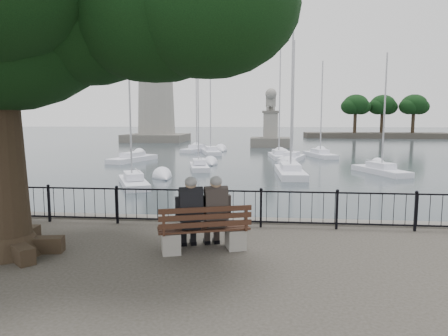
# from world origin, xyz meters

# --- Properties ---
(harbor) EXTENTS (260.00, 260.00, 1.20)m
(harbor) POSITION_xyz_m (0.00, 3.00, -0.50)
(harbor) COLOR #57534F
(harbor) RESTS_ON ground
(railing) EXTENTS (22.06, 0.06, 1.00)m
(railing) POSITION_xyz_m (0.00, 2.50, 0.56)
(railing) COLOR black
(railing) RESTS_ON ground
(bench) EXTENTS (2.09, 1.19, 1.06)m
(bench) POSITION_xyz_m (-0.23, 0.39, 0.37)
(bench) COLOR gray
(bench) RESTS_ON ground
(person_left) EXTENTS (0.66, 0.92, 1.68)m
(person_left) POSITION_xyz_m (-0.54, 0.41, 0.77)
(person_left) COLOR black
(person_left) RESTS_ON ground
(person_right) EXTENTS (0.66, 0.92, 1.68)m
(person_right) POSITION_xyz_m (-0.02, 0.58, 0.77)
(person_right) COLOR #272321
(person_right) RESTS_ON ground
(lighthouse) EXTENTS (10.41, 10.41, 31.71)m
(lighthouse) POSITION_xyz_m (-18.00, 62.00, 12.41)
(lighthouse) COLOR #57534F
(lighthouse) RESTS_ON ground
(lion_monument) EXTENTS (5.59, 5.59, 8.34)m
(lion_monument) POSITION_xyz_m (2.00, 49.94, 1.07)
(lion_monument) COLOR #57534F
(lion_monument) RESTS_ON ground
(sailboat_a) EXTENTS (3.25, 4.94, 8.94)m
(sailboat_a) POSITION_xyz_m (-6.58, 14.58, -0.71)
(sailboat_a) COLOR white
(sailboat_a) RESTS_ON ground
(sailboat_b) EXTENTS (2.30, 4.85, 9.60)m
(sailboat_b) POSITION_xyz_m (-4.00, 22.84, -0.69)
(sailboat_b) COLOR white
(sailboat_b) RESTS_ON ground
(sailboat_c) EXTENTS (2.00, 6.21, 12.77)m
(sailboat_c) POSITION_xyz_m (2.92, 19.90, -0.65)
(sailboat_c) COLOR white
(sailboat_c) RESTS_ON ground
(sailboat_d) EXTENTS (3.18, 5.46, 8.69)m
(sailboat_d) POSITION_xyz_m (9.50, 21.52, -0.72)
(sailboat_d) COLOR white
(sailboat_d) RESTS_ON ground
(sailboat_e) EXTENTS (3.34, 6.26, 14.07)m
(sailboat_e) POSITION_xyz_m (-11.13, 28.04, -0.61)
(sailboat_e) COLOR white
(sailboat_e) RESTS_ON ground
(sailboat_f) EXTENTS (2.14, 5.59, 10.97)m
(sailboat_f) POSITION_xyz_m (2.59, 32.63, -0.68)
(sailboat_f) COLOR white
(sailboat_f) RESTS_ON ground
(sailboat_g) EXTENTS (3.08, 6.04, 10.00)m
(sailboat_g) POSITION_xyz_m (6.91, 34.23, -0.71)
(sailboat_g) COLOR white
(sailboat_g) RESTS_ON ground
(sailboat_h) EXTENTS (3.41, 5.82, 14.36)m
(sailboat_h) POSITION_xyz_m (-7.08, 40.33, -0.59)
(sailboat_h) COLOR white
(sailboat_h) RESTS_ON ground
(sailboat_i) EXTENTS (3.07, 6.04, 12.49)m
(sailboat_i) POSITION_xyz_m (-4.91, 36.89, -0.65)
(sailboat_i) COLOR white
(sailboat_i) RESTS_ON ground
(sailboat_j) EXTENTS (3.04, 5.90, 11.29)m
(sailboat_j) POSITION_xyz_m (3.75, 30.09, -0.68)
(sailboat_j) COLOR white
(sailboat_j) RESTS_ON ground
(far_shore) EXTENTS (30.00, 8.60, 9.18)m
(far_shore) POSITION_xyz_m (25.54, 79.46, 3.00)
(far_shore) COLOR #312D26
(far_shore) RESTS_ON ground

